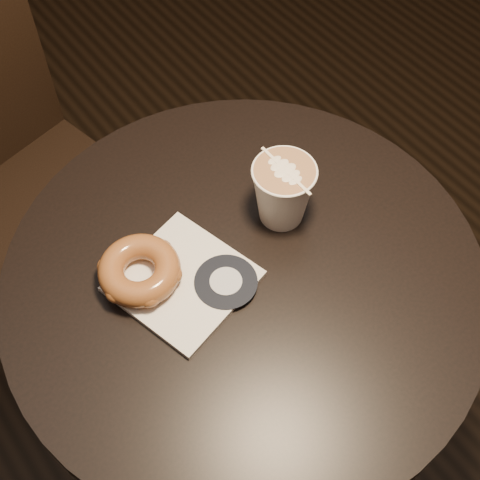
{
  "coord_description": "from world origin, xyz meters",
  "views": [
    {
      "loc": [
        -0.3,
        -0.39,
        1.57
      ],
      "look_at": [
        0.01,
        0.03,
        0.79
      ],
      "focal_mm": 50.0,
      "sensor_mm": 36.0,
      "label": 1
    }
  ],
  "objects_px": {
    "chair": "(7,154)",
    "latte_cup": "(283,193)",
    "doughnut": "(139,270)",
    "pastry_bag": "(183,281)",
    "cafe_table": "(244,334)"
  },
  "relations": [
    {
      "from": "cafe_table",
      "to": "doughnut",
      "type": "xyz_separation_m",
      "value": [
        -0.12,
        0.08,
        0.23
      ]
    },
    {
      "from": "cafe_table",
      "to": "chair",
      "type": "bearing_deg",
      "value": 102.39
    },
    {
      "from": "doughnut",
      "to": "pastry_bag",
      "type": "bearing_deg",
      "value": -40.96
    },
    {
      "from": "cafe_table",
      "to": "doughnut",
      "type": "bearing_deg",
      "value": 147.77
    },
    {
      "from": "doughnut",
      "to": "latte_cup",
      "type": "height_order",
      "value": "latte_cup"
    },
    {
      "from": "chair",
      "to": "latte_cup",
      "type": "relative_size",
      "value": 9.06
    },
    {
      "from": "chair",
      "to": "latte_cup",
      "type": "xyz_separation_m",
      "value": [
        0.24,
        -0.58,
        0.27
      ]
    },
    {
      "from": "chair",
      "to": "doughnut",
      "type": "distance_m",
      "value": 0.6
    },
    {
      "from": "cafe_table",
      "to": "doughnut",
      "type": "distance_m",
      "value": 0.27
    },
    {
      "from": "cafe_table",
      "to": "latte_cup",
      "type": "height_order",
      "value": "latte_cup"
    },
    {
      "from": "doughnut",
      "to": "latte_cup",
      "type": "bearing_deg",
      "value": -7.21
    },
    {
      "from": "cafe_table",
      "to": "chair",
      "type": "xyz_separation_m",
      "value": [
        -0.14,
        0.63,
        -0.02
      ]
    },
    {
      "from": "chair",
      "to": "latte_cup",
      "type": "bearing_deg",
      "value": -79.34
    },
    {
      "from": "pastry_bag",
      "to": "latte_cup",
      "type": "bearing_deg",
      "value": -11.54
    },
    {
      "from": "cafe_table",
      "to": "doughnut",
      "type": "relative_size",
      "value": 6.44
    }
  ]
}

